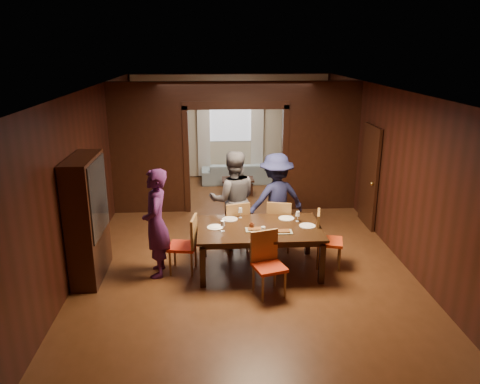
{
  "coord_description": "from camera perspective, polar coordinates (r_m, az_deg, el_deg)",
  "views": [
    {
      "loc": [
        -0.53,
        -8.59,
        3.63
      ],
      "look_at": [
        -0.03,
        -0.4,
        1.05
      ],
      "focal_mm": 35.0,
      "sensor_mm": 36.0,
      "label": 1
    }
  ],
  "objects": [
    {
      "name": "serving_bowl",
      "position": [
        7.83,
        3.3,
        -3.81
      ],
      "size": [
        0.29,
        0.29,
        0.07
      ],
      "primitive_type": "imported",
      "color": "black",
      "rests_on": "dining_table"
    },
    {
      "name": "person_purple",
      "position": [
        7.65,
        -10.2,
        -3.77
      ],
      "size": [
        0.47,
        0.68,
        1.79
      ],
      "primitive_type": "imported",
      "rotation": [
        0.0,
        0.0,
        -1.51
      ],
      "color": "#461A4E",
      "rests_on": "floor"
    },
    {
      "name": "curtain_right",
      "position": [
        13.27,
        2.1,
        7.11
      ],
      "size": [
        0.35,
        0.06,
        2.4
      ],
      "primitive_type": "cube",
      "color": "white",
      "rests_on": "back_wall"
    },
    {
      "name": "curtain_left",
      "position": [
        13.2,
        -4.44,
        7.02
      ],
      "size": [
        0.35,
        0.06,
        2.4
      ],
      "primitive_type": "cube",
      "color": "white",
      "rests_on": "back_wall"
    },
    {
      "name": "plate_far_l",
      "position": [
        8.07,
        -1.24,
        -3.33
      ],
      "size": [
        0.27,
        0.27,
        0.01
      ],
      "primitive_type": "cylinder",
      "color": "silver",
      "rests_on": "dining_table"
    },
    {
      "name": "chair_far_l",
      "position": [
        8.55,
        -0.65,
        -4.12
      ],
      "size": [
        0.54,
        0.54,
        0.97
      ],
      "primitive_type": null,
      "rotation": [
        0.0,
        0.0,
        3.4
      ],
      "color": "red",
      "rests_on": "floor"
    },
    {
      "name": "wineglass_left",
      "position": [
        7.55,
        -2.12,
        -4.17
      ],
      "size": [
        0.08,
        0.08,
        0.18
      ],
      "primitive_type": null,
      "color": "white",
      "rests_on": "dining_table"
    },
    {
      "name": "plate_near",
      "position": [
        7.37,
        2.88,
        -5.43
      ],
      "size": [
        0.27,
        0.27,
        0.01
      ],
      "primitive_type": "cylinder",
      "color": "silver",
      "rests_on": "dining_table"
    },
    {
      "name": "chair_left",
      "position": [
        7.83,
        -7.03,
        -6.36
      ],
      "size": [
        0.5,
        0.5,
        0.97
      ],
      "primitive_type": null,
      "rotation": [
        0.0,
        0.0,
        -1.72
      ],
      "color": "red",
      "rests_on": "floor"
    },
    {
      "name": "sofa",
      "position": [
        12.9,
        -0.44,
        2.4
      ],
      "size": [
        1.92,
        0.78,
        0.56
      ],
      "primitive_type": "imported",
      "rotation": [
        0.0,
        0.0,
        3.16
      ],
      "color": "#9BBACB",
      "rests_on": "floor"
    },
    {
      "name": "ceiling",
      "position": [
        8.63,
        0.03,
        12.61
      ],
      "size": [
        5.5,
        9.0,
        0.02
      ],
      "primitive_type": "cube",
      "color": "silver",
      "rests_on": "room_walls"
    },
    {
      "name": "plate_left",
      "position": [
        7.73,
        -3.04,
        -4.3
      ],
      "size": [
        0.27,
        0.27,
        0.01
      ],
      "primitive_type": "cylinder",
      "color": "white",
      "rests_on": "dining_table"
    },
    {
      "name": "floor",
      "position": [
        9.34,
        0.03,
        -5.42
      ],
      "size": [
        9.0,
        9.0,
        0.0
      ],
      "primitive_type": "plane",
      "color": "#583118",
      "rests_on": "ground"
    },
    {
      "name": "wineglass_far",
      "position": [
        8.12,
        0.03,
        -2.55
      ],
      "size": [
        0.08,
        0.08,
        0.18
      ],
      "primitive_type": null,
      "color": "white",
      "rests_on": "dining_table"
    },
    {
      "name": "door_right",
      "position": [
        9.98,
        15.51,
        1.84
      ],
      "size": [
        0.06,
        0.9,
        2.1
      ],
      "primitive_type": "cube",
      "color": "black",
      "rests_on": "floor"
    },
    {
      "name": "hutch",
      "position": [
        7.82,
        -18.12,
        -3.1
      ],
      "size": [
        0.4,
        1.2,
        2.0
      ],
      "primitive_type": "cube",
      "color": "black",
      "rests_on": "floor"
    },
    {
      "name": "person_grey",
      "position": [
        8.58,
        -0.84,
        -0.97
      ],
      "size": [
        0.92,
        0.73,
        1.83
      ],
      "primitive_type": "imported",
      "rotation": [
        0.0,
        0.0,
        3.18
      ],
      "color": "#4E4C53",
      "rests_on": "floor"
    },
    {
      "name": "wineglass_right",
      "position": [
        8.02,
        7.05,
        -2.97
      ],
      "size": [
        0.08,
        0.08,
        0.18
      ],
      "primitive_type": null,
      "color": "silver",
      "rests_on": "dining_table"
    },
    {
      "name": "chair_far_r",
      "position": [
        8.64,
        4.85,
        -3.94
      ],
      "size": [
        0.53,
        0.53,
        0.97
      ],
      "primitive_type": null,
      "rotation": [
        0.0,
        0.0,
        2.91
      ],
      "color": "red",
      "rests_on": "floor"
    },
    {
      "name": "room_walls",
      "position": [
        10.7,
        -0.6,
        6.0
      ],
      "size": [
        5.52,
        9.01,
        2.9
      ],
      "color": "black",
      "rests_on": "floor"
    },
    {
      "name": "dining_table",
      "position": [
        7.89,
        2.36,
        -6.87
      ],
      "size": [
        2.03,
        1.26,
        0.76
      ],
      "primitive_type": "cube",
      "color": "black",
      "rests_on": "floor"
    },
    {
      "name": "platter_a",
      "position": [
        7.61,
        1.81,
        -4.56
      ],
      "size": [
        0.3,
        0.2,
        0.04
      ],
      "primitive_type": "cube",
      "color": "gray",
      "rests_on": "dining_table"
    },
    {
      "name": "tumbler",
      "position": [
        7.41,
        2.84,
        -4.75
      ],
      "size": [
        0.07,
        0.07,
        0.14
      ],
      "primitive_type": "cylinder",
      "color": "white",
      "rests_on": "dining_table"
    },
    {
      "name": "platter_b",
      "position": [
        7.55,
        5.25,
        -4.81
      ],
      "size": [
        0.3,
        0.2,
        0.04
      ],
      "primitive_type": "cube",
      "color": "gray",
      "rests_on": "dining_table"
    },
    {
      "name": "condiment_jar",
      "position": [
        7.66,
        1.44,
        -4.12
      ],
      "size": [
        0.08,
        0.08,
        0.11
      ],
      "primitive_type": null,
      "color": "#4D2212",
      "rests_on": "dining_table"
    },
    {
      "name": "coffee_table",
      "position": [
        11.91,
        -0.27,
        0.72
      ],
      "size": [
        0.8,
        0.5,
        0.4
      ],
      "primitive_type": "cube",
      "color": "black",
      "rests_on": "floor"
    },
    {
      "name": "person_navy",
      "position": [
        8.75,
        4.39,
        -0.92
      ],
      "size": [
        1.28,
        0.96,
        1.76
      ],
      "primitive_type": "imported",
      "rotation": [
        0.0,
        0.0,
        3.44
      ],
      "color": "#1C2047",
      "rests_on": "floor"
    },
    {
      "name": "window_far",
      "position": [
        13.18,
        -1.18,
        9.04
      ],
      "size": [
        1.2,
        0.03,
        1.3
      ],
      "primitive_type": "cube",
      "color": "silver",
      "rests_on": "back_wall"
    },
    {
      "name": "chair_right",
      "position": [
        8.1,
        10.84,
        -5.72
      ],
      "size": [
        0.53,
        0.53,
        0.97
      ],
      "primitive_type": null,
      "rotation": [
        0.0,
        0.0,
        1.33
      ],
      "color": "#F04316",
      "rests_on": "floor"
    },
    {
      "name": "plate_right",
      "position": [
        7.86,
        8.21,
        -4.1
      ],
      "size": [
        0.27,
        0.27,
        0.01
      ],
      "primitive_type": "cylinder",
      "color": "white",
      "rests_on": "dining_table"
    },
    {
      "name": "plate_far_r",
      "position": [
        8.15,
        5.68,
        -3.21
      ],
      "size": [
        0.27,
        0.27,
        0.01
      ],
      "primitive_type": "cylinder",
      "color": "white",
      "rests_on": "dining_table"
    },
    {
      "name": "chair_near",
      "position": [
        7.09,
        3.59,
        -8.89
      ],
      "size": [
        0.55,
        0.55,
        0.97
      ],
      "primitive_type": null,
      "rotation": [
        0.0,
        0.0,
        0.3
      ],
      "color": "red",
      "rests_on": "floor"
    }
  ]
}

